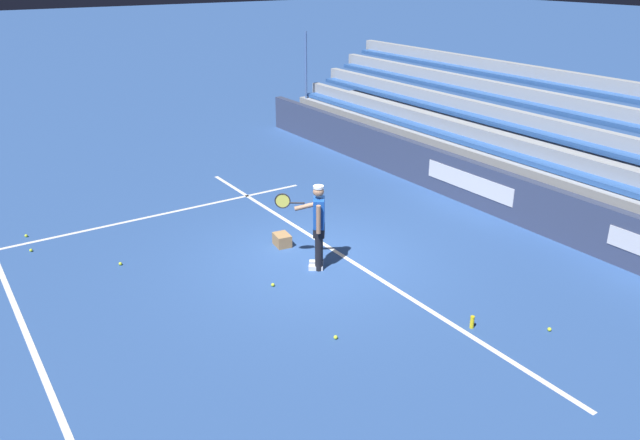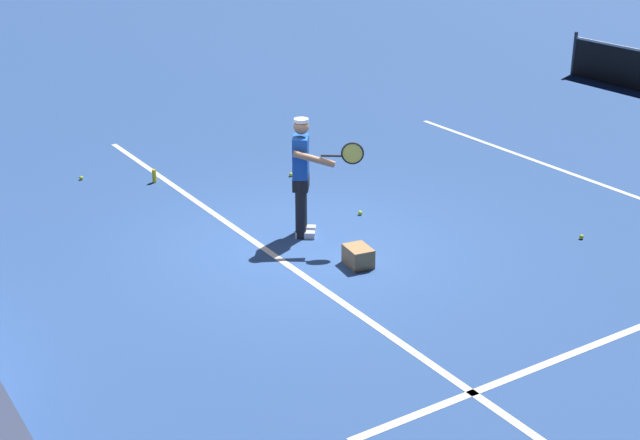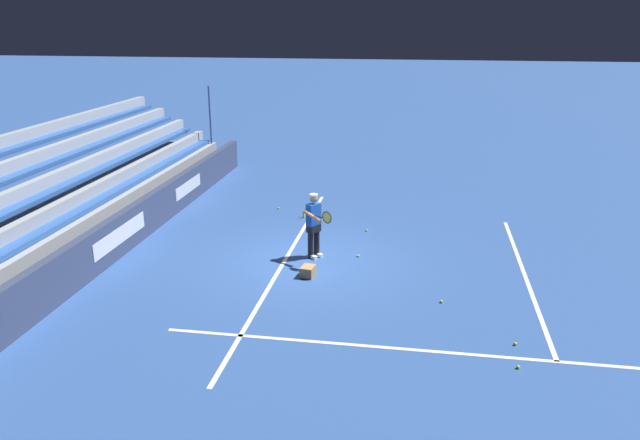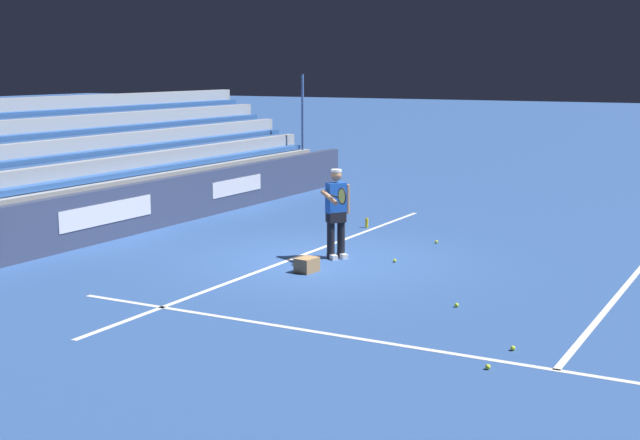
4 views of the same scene
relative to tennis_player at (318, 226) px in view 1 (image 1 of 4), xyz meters
name	(u,v)px [view 1 (image 1 of 4)]	position (x,y,z in m)	size (l,w,h in m)	color
ground_plane	(318,259)	(0.30, -0.21, -0.89)	(160.00, 160.00, 0.00)	#2D5193
court_baseline_white	(338,253)	(0.30, -0.71, -0.89)	(12.00, 0.10, 0.01)	white
court_sideline_white	(66,235)	(4.41, 3.79, -0.89)	(0.10, 12.00, 0.01)	white
court_service_line_white	(30,343)	(0.30, 5.29, -0.89)	(8.22, 0.10, 0.01)	white
back_wall_sponsor_board	(488,189)	(0.29, -5.10, -0.34)	(20.08, 0.25, 1.10)	#384260
bleacher_stand	(548,165)	(0.30, -7.33, -0.13)	(19.08, 3.20, 3.40)	#9EA3A8
tennis_player	(318,226)	(0.00, 0.00, 0.00)	(0.96, 0.82, 1.71)	black
ball_box_cardboard	(282,240)	(1.28, 0.07, -0.76)	(0.40, 0.30, 0.26)	#A87F51
tennis_ball_far_left	(549,329)	(-4.04, -1.90, -0.86)	(0.07, 0.07, 0.07)	#CCE533
tennis_ball_by_box	(26,236)	(4.77, 4.55, -0.86)	(0.07, 0.07, 0.07)	#CCE533
tennis_ball_on_baseline	(31,250)	(3.92, 4.61, -0.86)	(0.07, 0.07, 0.07)	#CCE533
tennis_ball_toward_net	(336,337)	(-2.29, 1.16, -0.86)	(0.07, 0.07, 0.07)	#CCE533
tennis_ball_near_player	(120,264)	(2.25, 3.24, -0.86)	(0.07, 0.07, 0.07)	#CCE533
tennis_ball_stray_back	(273,285)	(-0.20, 1.13, -0.86)	(0.07, 0.07, 0.07)	#CCE533
water_bottle	(472,322)	(-3.27, -0.91, -0.78)	(0.07, 0.07, 0.22)	yellow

